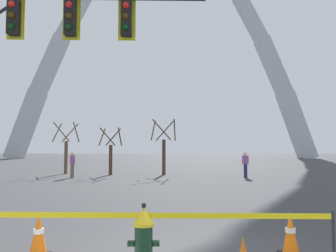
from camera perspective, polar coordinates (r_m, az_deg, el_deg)
The scene contains 10 objects.
fire_hydrant at distance 5.08m, azimuth -4.21°, elevation -18.91°, with size 0.46×0.48×0.99m.
caution_tape_barrier at distance 5.04m, azimuth -5.20°, elevation -17.15°, with size 5.61×0.32×0.90m.
traffic_cone_by_hydrant at distance 6.22m, azimuth 20.25°, elevation -16.91°, with size 0.36×0.36×0.73m.
traffic_cone_mid_sidewalk at distance 6.20m, azimuth -21.31°, elevation -16.93°, with size 0.36×0.36×0.73m.
monument_arch at distance 63.55m, azimuth -0.95°, elevation 12.23°, with size 56.66×2.76×44.04m.
tree_far_left at distance 25.05m, azimuth -17.08°, elevation -4.10°, with size 1.70×1.71×3.67m.
tree_left_mid at distance 23.25m, azimuth -9.81°, elevation -4.74°, with size 1.50×1.51×3.22m.
tree_center_left at distance 23.03m, azimuth -0.73°, elevation -4.16°, with size 1.76×1.77×3.80m.
pedestrian_walking_left at distance 21.45m, azimuth -16.08°, elevation -6.35°, with size 0.36×0.39×1.59m.
pedestrian_standing_center at distance 21.21m, azimuth 13.13°, elevation -6.43°, with size 0.37×0.25×1.59m.
Camera 1 is at (-0.47, -5.47, 1.78)m, focal length 35.57 mm.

